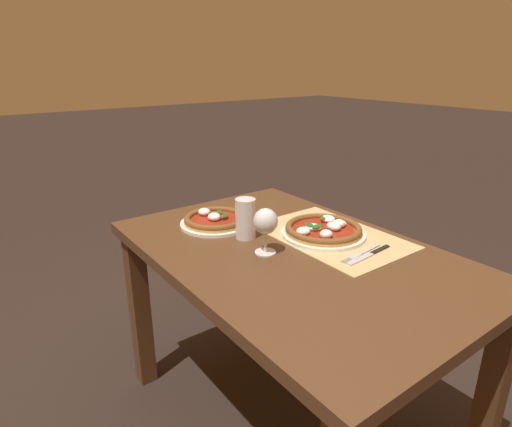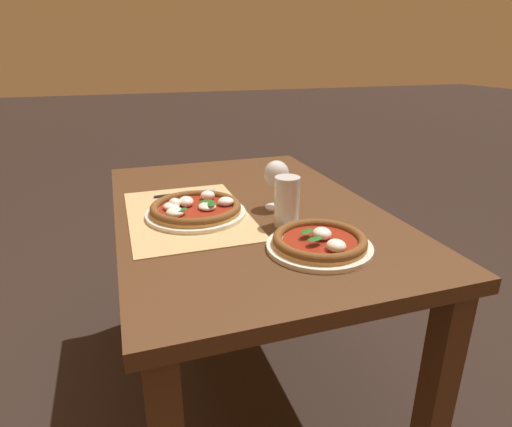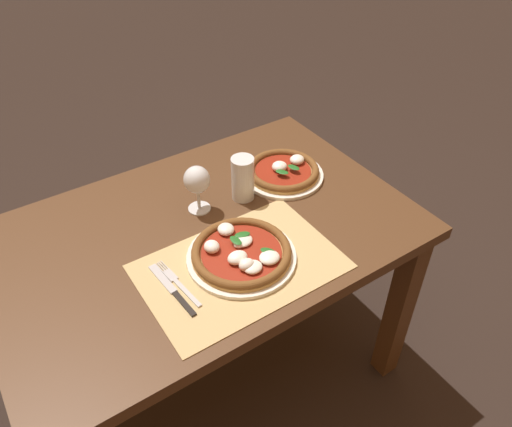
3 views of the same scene
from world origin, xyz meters
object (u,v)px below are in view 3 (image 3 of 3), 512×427
Objects in this scene: pint_glass at (243,179)px; knife at (172,289)px; wine_glass at (197,181)px; pizza_near at (241,253)px; pizza_far at (283,171)px; fork at (178,283)px.

pint_glass is 0.44m from knife.
pizza_near is at bearing -92.04° from wine_glass.
wine_glass is 0.35m from knife.
knife is (-0.54, -0.25, -0.01)m from pizza_far.
knife is (-0.02, -0.01, 0.00)m from fork.
pizza_far is (0.33, 0.26, -0.00)m from pizza_near.
fork is at bearing -147.32° from pint_glass.
wine_glass is at bearing 49.14° from knife.
fork is at bearing -129.06° from wine_glass.
pizza_far is 1.26× the size of knife.
fork is at bearing -154.96° from pizza_far.
knife is (-0.37, -0.23, -0.06)m from pint_glass.
knife is (-0.21, 0.00, -0.02)m from pizza_near.
wine_glass is (0.01, 0.26, 0.08)m from pizza_near.
pint_glass reaches higher than pizza_near.
wine_glass is at bearing 50.94° from fork.
fork is 0.93× the size of knife.
pint_glass reaches higher than knife.
wine_glass reaches higher than knife.
pint_glass is (0.16, 0.23, 0.05)m from pizza_near.
pizza_far is at bearing 25.09° from knife.
knife reaches higher than fork.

